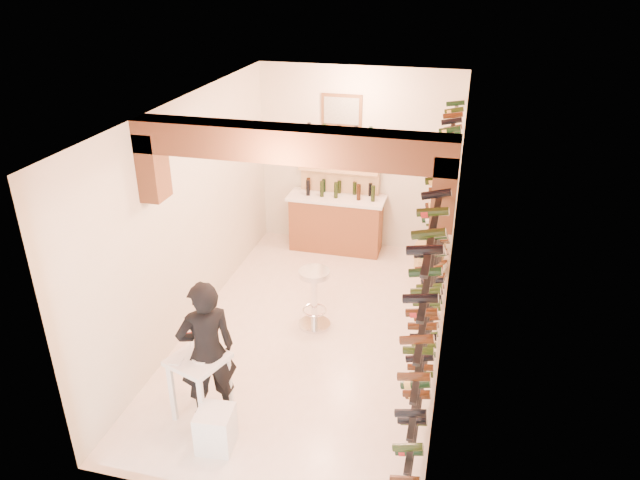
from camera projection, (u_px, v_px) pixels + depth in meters
The scene contains 11 objects.
ground at pixel (315, 332), 8.33m from camera, with size 6.00×6.00×0.00m, color white.
room_shell at pixel (309, 189), 7.13m from camera, with size 3.52×6.02×3.21m.
wine_rack at pixel (433, 245), 7.32m from camera, with size 0.32×5.70×2.56m.
back_counter at pixel (336, 222), 10.48m from camera, with size 1.70×0.62×1.29m.
back_shelving at pixel (340, 184), 10.42m from camera, with size 1.40×0.31×2.73m.
tasting_table at pixel (199, 368), 6.53m from camera, with size 0.71×0.71×0.99m.
white_stool at pixel (216, 429), 6.28m from camera, with size 0.38×0.38×0.47m, color white.
person at pixel (207, 352), 6.46m from camera, with size 0.64×0.42×1.75m, color black.
chrome_barstool at pixel (314, 294), 8.26m from camera, with size 0.46×0.46×0.89m.
crate_lower at pixel (428, 264), 9.89m from camera, with size 0.43×0.30×0.26m, color tan.
crate_upper at pixel (430, 250), 9.78m from camera, with size 0.46×0.31×0.27m, color tan.
Camera 1 is at (1.78, -6.72, 4.78)m, focal length 33.07 mm.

